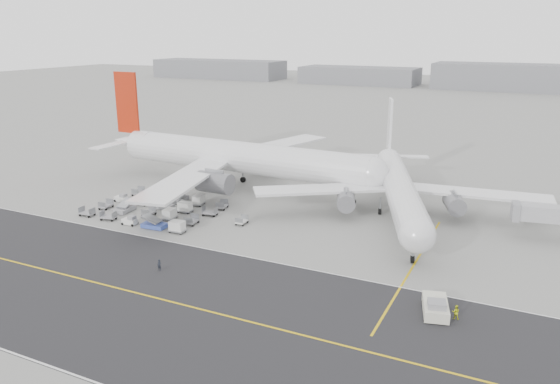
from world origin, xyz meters
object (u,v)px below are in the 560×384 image
at_px(airliner_a, 234,157).
at_px(pushback_tug, 435,307).
at_px(ground_crew_a, 159,265).
at_px(ground_crew_b, 456,312).
at_px(airliner_b, 399,187).

distance_m(airliner_a, pushback_tug, 59.71).
height_order(ground_crew_a, ground_crew_b, ground_crew_b).
bearing_deg(airliner_b, pushback_tug, -88.73).
bearing_deg(airliner_a, airliner_b, -93.26).
distance_m(pushback_tug, ground_crew_a, 36.07).
distance_m(airliner_a, airliner_b, 35.07).
xyz_separation_m(airliner_b, ground_crew_a, (-23.24, -36.80, -4.32)).
bearing_deg(airliner_b, airliner_a, 154.61).
bearing_deg(pushback_tug, ground_crew_a, 172.42).
height_order(pushback_tug, ground_crew_b, pushback_tug).
bearing_deg(ground_crew_b, airliner_a, -45.99).
relative_size(pushback_tug, ground_crew_a, 4.63).
bearing_deg(pushback_tug, airliner_a, 128.47).
distance_m(airliner_b, ground_crew_b, 36.16).
bearing_deg(pushback_tug, airliner_b, 96.68).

